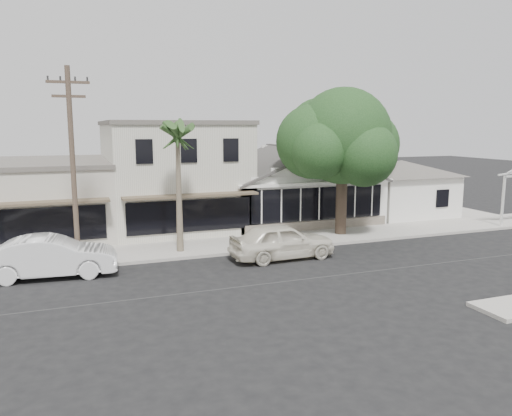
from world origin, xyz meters
name	(u,v)px	position (x,y,z in m)	size (l,w,h in m)	color
ground	(306,279)	(0.00, 0.00, 0.00)	(140.00, 140.00, 0.00)	black
sidewalk_north	(100,256)	(-8.00, 6.75, 0.07)	(90.00, 3.50, 0.15)	#9E9991
corner_shop	(291,183)	(5.00, 12.47, 2.62)	(10.40, 8.60, 5.10)	white
side_cottage	(400,195)	(13.20, 11.50, 1.50)	(6.00, 6.00, 3.00)	white
row_building_near	(172,176)	(-3.00, 13.50, 3.25)	(8.00, 10.00, 6.50)	beige
row_building_midnear	(19,201)	(-12.00, 13.50, 2.10)	(10.00, 10.00, 4.20)	#AFAA9D
utility_pole	(73,163)	(-9.00, 5.20, 4.79)	(1.80, 0.24, 9.00)	brown
car_0	(282,241)	(0.38, 3.44, 0.88)	(2.08, 5.17, 1.76)	silver
car_1	(51,257)	(-10.09, 4.16, 0.89)	(1.89, 5.42, 1.79)	white
shade_tree	(340,139)	(5.62, 7.20, 5.68)	(7.78, 7.04, 8.63)	#4B3C2D
palm_east	(177,135)	(-4.09, 6.12, 6.01)	(2.59, 2.59, 7.06)	#726651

